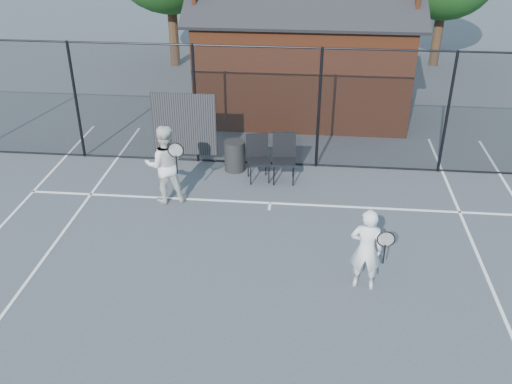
# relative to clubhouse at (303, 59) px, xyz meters

# --- Properties ---
(ground) EXTENTS (80.00, 80.00, 0.00)m
(ground) POSITION_rel_clubhouse_xyz_m (-0.50, -9.00, -1.61)
(ground) COLOR #44494D
(ground) RESTS_ON ground
(court_lines) EXTENTS (11.02, 18.00, 0.01)m
(court_lines) POSITION_rel_clubhouse_xyz_m (-0.50, -10.32, -1.60)
(court_lines) COLOR white
(court_lines) RESTS_ON ground
(fence) EXTENTS (22.04, 3.00, 3.00)m
(fence) POSITION_rel_clubhouse_xyz_m (-0.80, -4.00, -0.16)
(fence) COLOR black
(fence) RESTS_ON ground
(clubhouse) EXTENTS (6.50, 4.36, 4.19)m
(clubhouse) POSITION_rel_clubhouse_xyz_m (0.00, 0.00, 0.00)
(clubhouse) COLOR brown
(clubhouse) RESTS_ON ground
(player_front) EXTENTS (0.71, 0.55, 1.55)m
(player_front) POSITION_rel_clubhouse_xyz_m (1.35, -8.78, -0.83)
(player_front) COLOR white
(player_front) RESTS_ON ground
(player_back) EXTENTS (1.04, 0.89, 1.78)m
(player_back) POSITION_rel_clubhouse_xyz_m (-2.80, -6.08, -0.72)
(player_back) COLOR white
(player_back) RESTS_ON ground
(chair_left) EXTENTS (0.64, 0.65, 1.08)m
(chair_left) POSITION_rel_clubhouse_xyz_m (-0.87, -4.90, -1.07)
(chair_left) COLOR black
(chair_left) RESTS_ON ground
(chair_right) EXTENTS (0.57, 0.59, 1.13)m
(chair_right) POSITION_rel_clubhouse_xyz_m (-0.27, -4.90, -1.04)
(chair_right) COLOR black
(chair_right) RESTS_ON ground
(waste_bin) EXTENTS (0.57, 0.57, 0.75)m
(waste_bin) POSITION_rel_clubhouse_xyz_m (-1.50, -4.40, -1.23)
(waste_bin) COLOR #252525
(waste_bin) RESTS_ON ground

